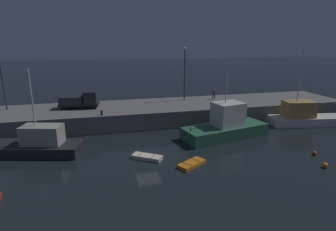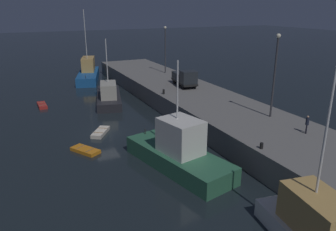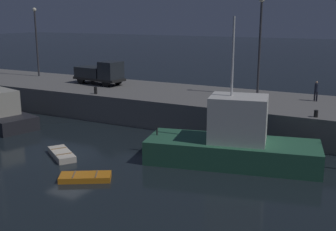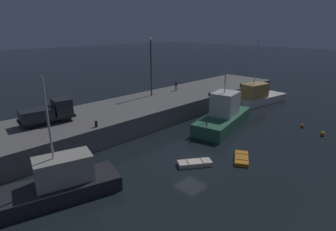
% 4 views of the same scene
% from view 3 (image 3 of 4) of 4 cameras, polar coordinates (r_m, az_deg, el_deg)
% --- Properties ---
extents(ground_plane, '(320.00, 320.00, 0.00)m').
position_cam_3_polar(ground_plane, '(29.60, -13.18, -5.22)').
color(ground_plane, black).
extents(pier_quay, '(66.31, 9.54, 2.38)m').
position_cam_3_polar(pier_quay, '(39.69, -0.95, 1.63)').
color(pier_quay, slate).
rests_on(pier_quay, ground).
extents(fishing_boat_white, '(11.33, 5.92, 9.19)m').
position_cam_3_polar(fishing_boat_white, '(27.12, 8.85, -3.52)').
color(fishing_boat_white, '#2D6647').
rests_on(fishing_boat_white, ground).
extents(dinghy_orange_near, '(3.19, 2.65, 0.44)m').
position_cam_3_polar(dinghy_orange_near, '(29.28, -14.11, -5.07)').
color(dinghy_orange_near, beige).
rests_on(dinghy_orange_near, ground).
extents(dinghy_red_small, '(3.13, 2.56, 0.37)m').
position_cam_3_polar(dinghy_red_small, '(25.08, -11.05, -8.14)').
color(dinghy_red_small, orange).
rests_on(dinghy_red_small, ground).
extents(lamp_post_west, '(0.44, 0.44, 7.69)m').
position_cam_3_polar(lamp_post_west, '(51.09, -17.29, 10.11)').
color(lamp_post_west, '#38383D').
rests_on(lamp_post_west, pier_quay).
extents(lamp_post_east, '(0.44, 0.44, 8.34)m').
position_cam_3_polar(lamp_post_east, '(37.62, 12.26, 9.97)').
color(lamp_post_east, '#38383D').
rests_on(lamp_post_east, pier_quay).
extents(utility_truck, '(5.69, 2.75, 2.40)m').
position_cam_3_polar(utility_truck, '(43.63, -9.06, 5.69)').
color(utility_truck, black).
rests_on(utility_truck, pier_quay).
extents(dockworker, '(0.42, 0.42, 1.64)m').
position_cam_3_polar(dockworker, '(36.70, 19.30, 3.29)').
color(dockworker, black).
rests_on(dockworker, pier_quay).
extents(bollard_west, '(0.28, 0.28, 0.49)m').
position_cam_3_polar(bollard_west, '(30.97, 19.27, 0.24)').
color(bollard_west, black).
rests_on(bollard_west, pier_quay).
extents(bollard_east, '(0.28, 0.28, 0.62)m').
position_cam_3_polar(bollard_east, '(38.45, -9.71, 3.33)').
color(bollard_east, black).
rests_on(bollard_east, pier_quay).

